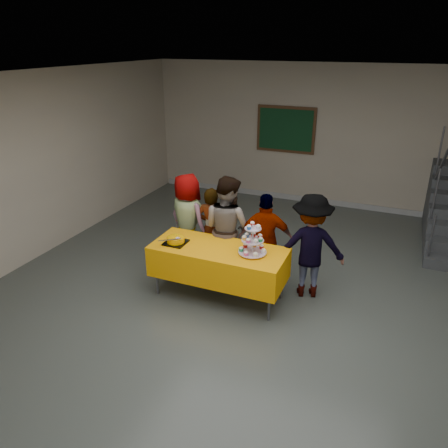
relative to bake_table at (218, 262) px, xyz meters
The scene contains 10 objects.
room_shell 1.80m from the bake_table, 39.39° to the right, with size 10.00×10.04×3.02m.
bake_table is the anchor object (origin of this frame).
cupcake_stand 0.62m from the bake_table, ahead, with size 0.38×0.38×0.44m.
bear_cake 0.68m from the bake_table, behind, with size 0.32×0.36×0.12m.
schoolchild_a 1.17m from the bake_table, 138.67° to the left, with size 0.74×0.48×1.52m, color slate.
schoolchild_b 0.88m from the bake_table, 120.40° to the left, with size 0.49×0.32×1.35m, color slate.
schoolchild_c 0.66m from the bake_table, 100.79° to the left, with size 0.79×0.61×1.62m, color slate.
schoolchild_d 0.82m from the bake_table, 53.81° to the left, with size 0.82×0.34×1.41m, color slate.
schoolchild_e 1.30m from the bake_table, 26.16° to the left, with size 0.98×0.56×1.52m, color slate.
noticeboard 4.53m from the bake_table, 93.81° to the left, with size 1.30×0.05×1.00m.
Camera 1 is at (1.49, -4.38, 3.42)m, focal length 35.00 mm.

